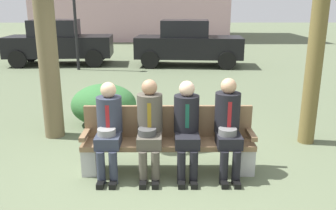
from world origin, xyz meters
The scene contains 9 objects.
ground_plane centered at (0.00, 0.00, 0.00)m, with size 80.00×80.00×0.00m, color #5B664A.
park_bench centered at (0.12, 0.27, 0.44)m, with size 2.34×0.44×0.90m.
seated_man_leftmost centered at (-0.67, 0.13, 0.71)m, with size 0.34×0.72×1.27m.
seated_man_centerleft centered at (-0.13, 0.13, 0.73)m, with size 0.34×0.72×1.31m.
seated_man_centerright centered at (0.37, 0.14, 0.72)m, with size 0.34×0.72×1.29m.
seated_man_rightmost centered at (0.92, 0.14, 0.73)m, with size 0.34×0.72×1.32m.
shrub_near_bench centered at (-1.10, 2.27, 0.39)m, with size 1.25×1.14×0.78m, color #336C35.
parked_car_near centered at (-3.97, 9.32, 0.84)m, with size 3.98×1.89×1.68m.
parked_car_far centered at (0.92, 8.99, 0.84)m, with size 4.02×1.97×1.68m.
Camera 1 is at (0.09, -4.35, 2.27)m, focal length 38.10 mm.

